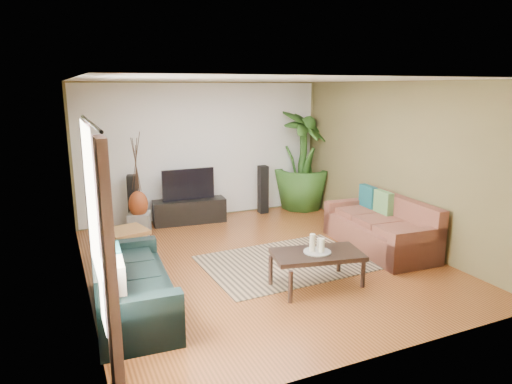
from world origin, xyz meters
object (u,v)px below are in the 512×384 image
pedestal (139,223)px  vase (138,204)px  potted_plant (302,160)px  side_table (128,248)px  sofa_left (132,279)px  sofa_right (379,223)px  tv_stand (190,211)px  coffee_table (317,269)px  speaker_right (263,189)px  television (188,184)px  speaker_left (133,202)px

pedestal → vase: size_ratio=0.78×
potted_plant → pedestal: (-3.57, -0.35, -0.89)m
pedestal → side_table: size_ratio=0.67×
sofa_left → pedestal: 3.04m
sofa_right → sofa_left: bearing=-78.2°
potted_plant → tv_stand: bearing=-178.4°
pedestal → side_table: side_table is taller
coffee_table → speaker_right: bearing=87.9°
television → coffee_table: bearing=-78.4°
side_table → potted_plant: bearing=24.6°
sofa_right → pedestal: (-3.45, 2.39, -0.24)m
television → potted_plant: bearing=1.1°
tv_stand → coffee_table: bearing=-72.8°
television → potted_plant: 2.57m
sofa_left → speaker_left: size_ratio=1.91×
sofa_left → speaker_right: size_ratio=1.95×
speaker_left → sofa_right: bearing=-22.7°
vase → potted_plant: bearing=5.6°
sofa_right → television: size_ratio=1.99×
tv_stand → pedestal: bearing=-159.2°
coffee_table → pedestal: 3.69m
speaker_right → sofa_right: bearing=-70.5°
sofa_right → vase: bearing=-121.1°
pedestal → television: bearing=16.3°
television → vase: size_ratio=2.12×
pedestal → vase: 0.36m
potted_plant → sofa_left: bearing=-141.5°
speaker_right → potted_plant: bearing=3.0°
tv_stand → television: bearing=95.5°
sofa_left → sofa_right: bearing=-78.5°
sofa_right → tv_stand: size_ratio=1.46×
coffee_table → tv_stand: size_ratio=0.84×
sofa_right → potted_plant: potted_plant is taller
television → pedestal: bearing=-163.7°
tv_stand → pedestal: tv_stand is taller
speaker_left → pedestal: size_ratio=2.71×
sofa_right → potted_plant: (0.12, 2.74, 0.65)m
sofa_right → side_table: 3.99m
sofa_left → tv_stand: size_ratio=1.40×
vase → speaker_left: bearing=94.8°
speaker_left → pedestal: (0.03, -0.35, -0.32)m
side_table → vase: bearing=73.9°
sofa_left → tv_stand: bearing=-23.2°
tv_stand → vase: size_ratio=2.89×
potted_plant → sofa_right: bearing=-92.5°
vase → side_table: (-0.43, -1.49, -0.27)m
tv_stand → vase: (-1.02, -0.28, 0.32)m
television → sofa_left: bearing=-116.5°
pedestal → speaker_left: bearing=94.8°
potted_plant → vase: (-3.57, -0.35, -0.53)m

